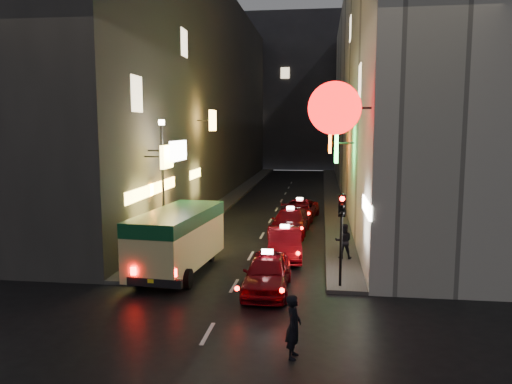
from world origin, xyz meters
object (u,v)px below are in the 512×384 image
at_px(taxi_near, 267,270).
at_px(traffic_light, 342,219).
at_px(minibus, 178,234).
at_px(lamp_post, 163,176).
at_px(pedestrian_crossing, 294,322).

relative_size(taxi_near, traffic_light, 1.49).
distance_m(minibus, lamp_post, 4.07).
bearing_deg(lamp_post, taxi_near, -41.97).
bearing_deg(pedestrian_crossing, minibus, 43.22).
bearing_deg(taxi_near, minibus, 154.68).
distance_m(taxi_near, pedestrian_crossing, 5.37).
xyz_separation_m(taxi_near, pedestrian_crossing, (1.26, -5.22, 0.14)).
bearing_deg(pedestrian_crossing, lamp_post, 40.68).
height_order(taxi_near, lamp_post, lamp_post).
height_order(minibus, lamp_post, lamp_post).
xyz_separation_m(pedestrian_crossing, lamp_post, (-6.78, 10.18, 2.76)).
bearing_deg(lamp_post, traffic_light, -28.91).
relative_size(traffic_light, lamp_post, 0.56).
relative_size(minibus, pedestrian_crossing, 3.27).
distance_m(traffic_light, lamp_post, 9.42).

